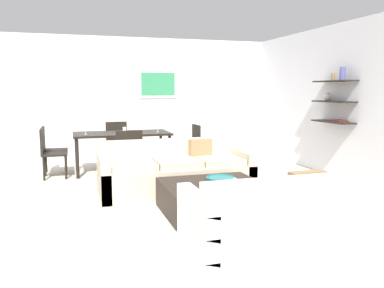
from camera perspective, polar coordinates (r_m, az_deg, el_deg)
ground_plane at (r=5.81m, az=-1.44°, el=-7.69°), size 18.00×18.00×0.00m
back_wall_unit at (r=9.11m, az=-5.66°, el=6.51°), size 8.40×0.09×2.70m
right_wall_shelf_unit at (r=7.52m, az=20.12°, el=5.79°), size 0.34×8.20×2.70m
sofa_beige at (r=6.06m, az=-2.35°, el=-4.21°), size 2.28×0.90×0.78m
loveseat_white at (r=4.00m, az=10.11°, el=-10.65°), size 1.46×0.90×0.78m
coffee_table at (r=5.10m, az=2.97°, el=-7.71°), size 1.25×1.08×0.38m
decorative_bowl at (r=5.05m, az=4.12°, el=-5.13°), size 0.37×0.37×0.08m
candle_jar at (r=4.99m, az=6.11°, el=-5.36°), size 0.07×0.07×0.08m
dining_table at (r=7.62m, az=-10.03°, el=1.09°), size 1.79×0.88×0.75m
dining_chair_head at (r=8.48m, az=-10.71°, el=0.56°), size 0.44×0.44×0.88m
dining_chair_foot at (r=6.81m, az=-9.11°, el=-1.14°), size 0.44×0.44×0.88m
dining_chair_left_far at (r=7.79m, az=-19.72°, el=-0.38°), size 0.44×0.44×0.88m
dining_chair_right_near at (r=7.72m, az=-0.18°, el=0.00°), size 0.44×0.44×0.88m
dining_chair_left_near at (r=7.40m, az=-19.85°, el=-0.80°), size 0.44×0.44×0.88m
wine_glass_left_near at (r=7.44m, az=-15.07°, el=2.20°), size 0.06×0.06×0.15m
wine_glass_foot at (r=7.23m, az=-9.69°, el=2.08°), size 0.06×0.06×0.14m
wine_glass_right_near at (r=7.61m, az=-4.96°, el=2.66°), size 0.07×0.07×0.18m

